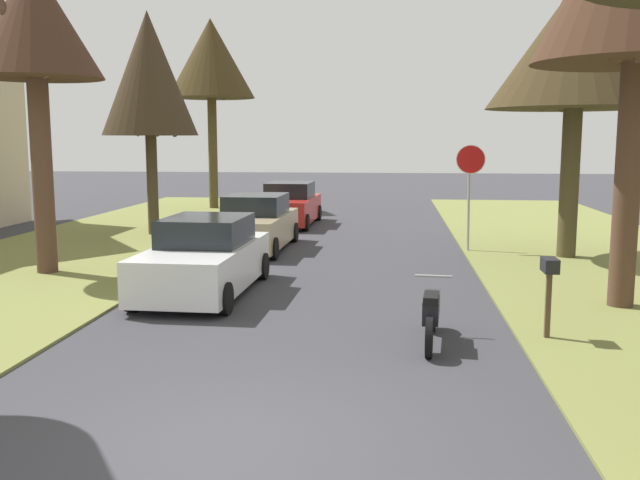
{
  "coord_description": "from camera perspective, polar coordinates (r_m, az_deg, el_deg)",
  "views": [
    {
      "loc": [
        1.6,
        -6.85,
        3.16
      ],
      "look_at": [
        0.3,
        5.68,
        1.35
      ],
      "focal_mm": 39.41,
      "sensor_mm": 36.0,
      "label": 1
    }
  ],
  "objects": [
    {
      "name": "parked_sedan_white",
      "position": [
        14.63,
        -9.36,
        -1.51
      ],
      "size": [
        2.04,
        4.45,
        1.57
      ],
      "color": "white",
      "rests_on": "ground"
    },
    {
      "name": "street_tree_left_far",
      "position": [
        32.55,
        -8.85,
        14.26
      ],
      "size": [
        3.86,
        3.86,
        8.41
      ],
      "color": "#4C4022",
      "rests_on": "grass_verge_left"
    },
    {
      "name": "ground_plane",
      "position": [
        7.71,
        -6.86,
        -16.08
      ],
      "size": [
        120.0,
        120.0,
        0.0
      ],
      "primitive_type": "plane",
      "color": "#38383D"
    },
    {
      "name": "street_tree_left_mid_a",
      "position": [
        17.73,
        -22.2,
        15.82
      ],
      "size": [
        3.0,
        3.0,
        7.11
      ],
      "color": "brown",
      "rests_on": "grass_verge_left"
    },
    {
      "name": "stop_sign_far",
      "position": [
        20.06,
        12.09,
        5.23
      ],
      "size": [
        0.81,
        0.41,
        2.96
      ],
      "color": "#9EA0A5",
      "rests_on": "grass_verge_right"
    },
    {
      "name": "parked_sedan_tan",
      "position": [
        20.31,
        -5.3,
        1.26
      ],
      "size": [
        2.04,
        4.45,
        1.57
      ],
      "color": "tan",
      "rests_on": "ground"
    },
    {
      "name": "street_tree_left_mid_b",
      "position": [
        23.79,
        -13.74,
        12.9
      ],
      "size": [
        3.07,
        3.07,
        7.17
      ],
      "color": "#473B28",
      "rests_on": "grass_verge_left"
    },
    {
      "name": "curbside_mailbox",
      "position": [
        11.57,
        18.13,
        -2.7
      ],
      "size": [
        0.22,
        0.44,
        1.27
      ],
      "color": "brown",
      "rests_on": "grass_verge_right"
    },
    {
      "name": "street_tree_right_mid_b",
      "position": [
        19.81,
        20.1,
        14.57
      ],
      "size": [
        4.53,
        4.53,
        7.17
      ],
      "color": "#4B4026",
      "rests_on": "grass_verge_right"
    },
    {
      "name": "parked_motorcycle",
      "position": [
        11.07,
        9.02,
        -5.91
      ],
      "size": [
        0.6,
        2.05,
        0.97
      ],
      "color": "black",
      "rests_on": "ground"
    },
    {
      "name": "parked_sedan_red",
      "position": [
        26.06,
        -2.51,
        2.82
      ],
      "size": [
        2.04,
        4.45,
        1.57
      ],
      "color": "red",
      "rests_on": "ground"
    }
  ]
}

